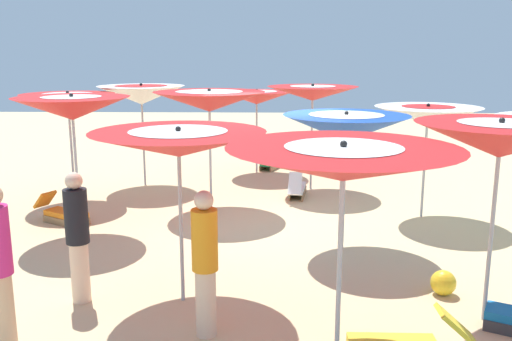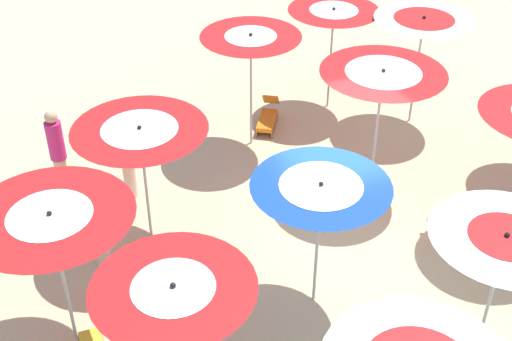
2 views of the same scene
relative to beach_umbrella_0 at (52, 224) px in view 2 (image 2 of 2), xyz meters
The scene contains 15 objects.
ground 5.23m from the beach_umbrella_0, behind, with size 39.22×39.22×0.04m, color beige.
beach_umbrella_0 is the anchor object (origin of this frame).
beach_umbrella_1 2.26m from the beach_umbrella_0, 120.63° to the left, with size 1.94×1.94×2.49m.
beach_umbrella_3 2.44m from the beach_umbrella_0, 131.08° to the right, with size 2.21×2.21×2.32m.
beach_umbrella_4 3.71m from the beach_umbrella_0, behind, with size 2.03×2.03×2.30m.
beach_umbrella_5 5.94m from the beach_umbrella_0, 156.96° to the left, with size 2.02×2.02×2.25m.
beach_umbrella_6 5.98m from the beach_umbrella_0, 136.35° to the right, with size 2.00×2.00×2.52m.
beach_umbrella_7 6.30m from the beach_umbrella_0, 162.25° to the right, with size 2.27×2.27×2.49m.
beach_umbrella_9 8.23m from the beach_umbrella_0, 142.59° to the right, with size 1.98×1.98×2.40m.
beach_umbrella_10 8.82m from the beach_umbrella_0, 154.79° to the right, with size 2.06×2.06×2.48m.
lounger_0 7.05m from the beach_umbrella_0, 136.50° to the right, with size 0.91×1.21×0.56m.
lounger_1 7.16m from the beach_umbrella_0, behind, with size 1.32×0.49×0.67m.
beachgoer_0 2.03m from the beach_umbrella_0, 115.97° to the right, with size 0.30×0.30×1.73m.
beachgoer_1 3.83m from the beach_umbrella_0, 95.62° to the right, with size 0.30×0.30×1.87m.
beachgoer_2 3.74m from the beach_umbrella_0, 115.88° to the right, with size 0.30×0.30×1.74m.
Camera 2 is at (4.65, 8.26, 8.01)m, focal length 48.60 mm.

